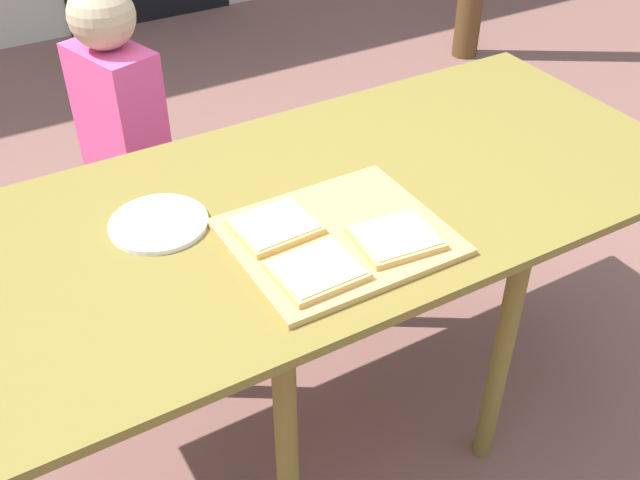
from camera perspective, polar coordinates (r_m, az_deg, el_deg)
name	(u,v)px	position (r m, az deg, el deg)	size (l,w,h in m)	color
ground_plane	(333,419)	(1.96, 1.02, -13.55)	(16.00, 16.00, 0.00)	brown
dining_table	(337,224)	(1.53, 1.28, 1.25)	(1.51, 0.71, 0.70)	brown
cutting_board	(338,237)	(1.36, 1.38, 0.26)	(0.38, 0.33, 0.01)	tan
pizza_slice_near_right	(395,238)	(1.34, 5.79, 0.19)	(0.16, 0.14, 0.02)	tan
pizza_slice_far_left	(275,226)	(1.36, -3.49, 1.09)	(0.15, 0.13, 0.02)	tan
pizza_slice_near_left	(317,270)	(1.26, -0.24, -2.33)	(0.15, 0.13, 0.02)	tan
plate_white_left	(159,223)	(1.42, -12.24, 1.25)	(0.19, 0.19, 0.01)	white
child_left	(123,134)	(2.09, -14.82, 7.82)	(0.20, 0.27, 0.94)	#334843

